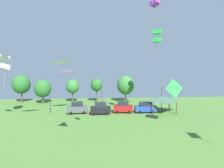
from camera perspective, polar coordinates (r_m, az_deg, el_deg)
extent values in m
cube|color=green|center=(38.96, 14.53, 16.15)|extent=(2.19, 2.18, 0.88)
cube|color=green|center=(38.66, 14.48, 13.65)|extent=(2.19, 2.18, 0.88)
cylinder|color=purple|center=(37.88, 13.78, 15.17)|extent=(0.02, 0.02, 2.58)
cylinder|color=purple|center=(38.35, 15.96, 15.00)|extent=(0.02, 0.02, 2.58)
cylinder|color=purple|center=(39.27, 13.09, 14.81)|extent=(0.02, 0.02, 2.58)
cylinder|color=purple|center=(39.73, 15.20, 14.65)|extent=(0.02, 0.02, 2.58)
cylinder|color=purple|center=(38.37, 14.41, 10.29)|extent=(0.46, 0.35, 3.44)
cube|color=purple|center=(30.71, 13.82, 24.31)|extent=(1.75, 1.79, 1.02)
cylinder|color=white|center=(31.29, 12.40, 25.24)|extent=(0.02, 0.02, 1.97)
cylinder|color=white|center=(31.60, 14.57, 24.98)|extent=(0.02, 0.02, 1.97)
pyramid|color=white|center=(35.34, -15.97, 5.32)|extent=(4.22, 3.56, 0.49)
cube|color=green|center=(30.48, 19.62, -1.36)|extent=(3.12, 0.77, 3.06)
cylinder|color=yellow|center=(30.46, 19.63, -1.37)|extent=(0.41, 0.94, 2.70)
cube|color=white|center=(38.74, -31.90, 7.44)|extent=(2.32, 2.33, 1.26)
cube|color=white|center=(38.68, -31.78, 4.91)|extent=(2.32, 2.33, 1.26)
cylinder|color=orange|center=(37.71, -31.36, 6.25)|extent=(0.02, 0.02, 2.57)
cylinder|color=orange|center=(39.70, -32.30, 6.10)|extent=(0.02, 0.02, 2.57)
cylinder|color=orange|center=(39.03, -30.37, 6.22)|extent=(0.02, 0.02, 2.57)
cylinder|color=orange|center=(38.72, -31.64, 1.55)|extent=(0.40, 0.42, 3.43)
pyramid|color=#E54C93|center=(21.05, -17.44, 1.53)|extent=(2.24, 2.61, 0.24)
cube|color=#4C5156|center=(39.05, -11.27, -8.01)|extent=(4.57, 2.21, 1.35)
cube|color=#1E232D|center=(38.81, -11.30, -6.36)|extent=(2.59, 1.84, 0.95)
cylinder|color=black|center=(38.39, -9.20, -9.24)|extent=(0.66, 0.29, 0.64)
cylinder|color=black|center=(40.05, -9.28, -8.65)|extent=(0.66, 0.29, 0.64)
cylinder|color=black|center=(38.41, -13.32, -9.30)|extent=(0.66, 0.29, 0.64)
cylinder|color=black|center=(40.07, -13.22, -8.71)|extent=(0.66, 0.29, 0.64)
cube|color=black|center=(37.80, -3.82, -8.36)|extent=(4.36, 1.99, 1.35)
cube|color=#1E232D|center=(37.56, -3.83, -6.66)|extent=(2.43, 1.74, 0.94)
cylinder|color=black|center=(37.23, -1.67, -9.62)|extent=(0.65, 0.26, 0.64)
cylinder|color=black|center=(38.91, -1.94, -8.99)|extent=(0.65, 0.26, 0.64)
cylinder|color=black|center=(37.06, -5.79, -9.71)|extent=(0.65, 0.26, 0.64)
cylinder|color=black|center=(38.75, -5.88, -9.07)|extent=(0.65, 0.26, 0.64)
cube|color=maroon|center=(39.14, 3.59, -7.89)|extent=(4.32, 2.25, 1.36)
cube|color=#1E232D|center=(38.90, 3.60, -6.23)|extent=(2.44, 1.92, 0.95)
cylinder|color=black|center=(38.46, 5.59, -9.17)|extent=(0.66, 0.28, 0.64)
cylinder|color=black|center=(40.28, 5.38, -8.53)|extent=(0.66, 0.28, 0.64)
cylinder|color=black|center=(38.35, 1.69, -9.19)|extent=(0.66, 0.28, 0.64)
cylinder|color=black|center=(40.17, 1.66, -8.55)|extent=(0.66, 0.28, 0.64)
cube|color=#234299|center=(39.83, 10.87, -7.86)|extent=(4.76, 1.83, 1.20)
cube|color=#1E232D|center=(39.62, 10.90, -6.42)|extent=(2.63, 1.66, 0.84)
cylinder|color=black|center=(39.53, 13.26, -8.89)|extent=(0.64, 0.23, 0.64)
cylinder|color=black|center=(41.17, 12.56, -8.33)|extent=(0.64, 0.23, 0.64)
cylinder|color=black|center=(38.81, 9.05, -9.08)|extent=(0.64, 0.23, 0.64)
cylinder|color=black|center=(40.47, 8.51, -8.49)|extent=(0.64, 0.23, 0.64)
cylinder|color=brown|center=(38.35, 13.40, -7.82)|extent=(0.20, 0.20, 2.60)
cylinder|color=brown|center=(40.16, 20.36, -7.42)|extent=(0.20, 0.20, 2.60)
cylinder|color=brown|center=(42.07, 11.76, -6.67)|extent=(0.20, 0.20, 2.60)
cylinder|color=brown|center=(43.72, 18.19, -6.37)|extent=(0.20, 0.20, 2.60)
pyramid|color=#3D604C|center=(40.67, 16.01, -4.57)|extent=(6.55, 5.14, 1.00)
cylinder|color=#2D2D33|center=(40.72, 15.88, -4.73)|extent=(0.12, 0.12, 5.96)
cube|color=#4C4C51|center=(40.33, 15.98, -0.38)|extent=(0.36, 0.20, 0.24)
cylinder|color=#2D2D33|center=(38.01, -3.30, -5.94)|extent=(0.12, 0.12, 5.02)
cube|color=#4C4C51|center=(37.61, -3.32, -2.00)|extent=(0.36, 0.20, 0.24)
cylinder|color=#2D2D33|center=(39.99, -19.66, -5.35)|extent=(0.12, 0.12, 5.48)
cube|color=#4C4C51|center=(39.60, -19.78, -1.27)|extent=(0.36, 0.20, 0.24)
cylinder|color=brown|center=(57.19, -27.36, -3.66)|extent=(0.36, 0.36, 3.42)
ellipsoid|color=#286628|center=(56.81, -27.50, -0.09)|extent=(4.97, 4.97, 5.47)
cylinder|color=brown|center=(52.72, -21.61, -4.61)|extent=(0.36, 0.36, 2.56)
ellipsoid|color=#286628|center=(52.33, -21.71, -1.37)|extent=(4.60, 4.60, 5.06)
cylinder|color=brown|center=(52.30, -12.69, -4.08)|extent=(0.36, 0.36, 3.24)
ellipsoid|color=#337533|center=(51.92, -12.75, -0.78)|extent=(3.76, 3.76, 4.13)
cylinder|color=brown|center=(51.66, -5.05, -3.81)|extent=(0.36, 0.36, 3.76)
ellipsoid|color=#286628|center=(51.28, -5.07, -0.32)|extent=(3.42, 3.42, 3.76)
cylinder|color=brown|center=(51.34, 4.44, -4.23)|extent=(0.36, 0.36, 3.10)
ellipsoid|color=#337533|center=(50.91, 4.46, -0.42)|extent=(5.01, 5.01, 5.51)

